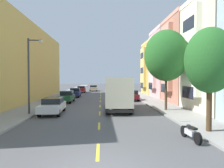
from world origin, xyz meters
The scene contains 20 objects.
ground_plane centered at (0.00, 30.00, 0.00)m, with size 160.00×160.00×0.00m, color #4C4C4F.
sidewalk_left centered at (-7.10, 28.00, 0.07)m, with size 3.20×120.00×0.14m, color gray.
sidewalk_right centered at (7.10, 28.00, 0.07)m, with size 3.20×120.00×0.14m, color gray.
lane_centerline_dashes centered at (0.00, 24.50, 0.00)m, with size 0.14×47.20×0.01m.
townhouse_third_terracotta centered at (15.46, 19.42, 5.36)m, with size 14.33×7.22×11.14m.
townhouse_fourth_rose centered at (14.15, 26.84, 5.37)m, with size 11.71×7.22×11.13m.
townhouse_fifth_mustard centered at (15.24, 34.26, 4.92)m, with size 13.90×7.22×10.24m.
street_tree_nearest centered at (6.40, 4.74, 4.23)m, with size 2.84×2.84×6.00m.
street_tree_second centered at (6.40, 12.94, 5.37)m, with size 4.19×4.19×7.70m.
street_lamp centered at (-5.94, 11.35, 3.91)m, with size 1.35×0.28×6.48m.
delivery_box_truck centered at (1.79, 13.80, 1.88)m, with size 2.64×7.56×3.29m.
parked_hatchback_burgundy centered at (4.47, 22.75, 0.76)m, with size 1.85×4.05×1.50m.
parked_sedan_charcoal centered at (4.39, 28.56, 0.75)m, with size 1.80×4.50×1.43m.
parked_sedan_red centered at (-4.33, 40.17, 0.75)m, with size 1.92×4.55×1.43m.
parked_hatchback_forest centered at (-4.48, 20.99, 0.76)m, with size 1.84×4.04×1.50m.
parked_sedan_white centered at (-4.23, 12.01, 0.75)m, with size 1.93×4.55×1.43m.
parked_wagon_teal centered at (4.30, 45.92, 0.80)m, with size 1.92×4.74×1.50m.
parked_hatchback_navy centered at (-4.33, 28.91, 0.76)m, with size 1.79×4.02×1.50m.
moving_champagne_sedan centered at (-1.80, 45.08, 0.75)m, with size 1.80×4.50×1.43m.
parked_motorcycle centered at (4.75, 3.44, 0.41)m, with size 0.62×2.05×0.90m.
Camera 1 is at (0.16, -7.18, 3.22)m, focal length 33.93 mm.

